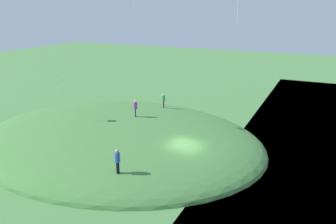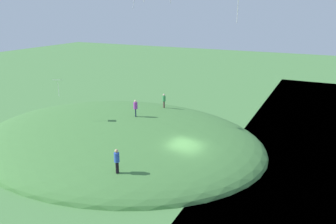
# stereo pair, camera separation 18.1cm
# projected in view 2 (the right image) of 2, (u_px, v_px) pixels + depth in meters

# --- Properties ---
(ground_plane) EXTENTS (160.00, 160.00, 0.00)m
(ground_plane) POSITION_uv_depth(u_px,v_px,m) (186.00, 164.00, 27.68)
(ground_plane) COLOR #4C8243
(grass_hill) EXTENTS (28.91, 23.38, 4.23)m
(grass_hill) POSITION_uv_depth(u_px,v_px,m) (119.00, 139.00, 32.89)
(grass_hill) COLOR #467E3C
(grass_hill) RESTS_ON ground_plane
(person_on_hilltop) EXTENTS (0.56, 0.56, 1.73)m
(person_on_hilltop) POSITION_uv_depth(u_px,v_px,m) (135.00, 106.00, 32.85)
(person_on_hilltop) COLOR navy
(person_on_hilltop) RESTS_ON grass_hill
(person_with_child) EXTENTS (0.53, 0.53, 1.83)m
(person_with_child) POSITION_uv_depth(u_px,v_px,m) (117.00, 158.00, 23.02)
(person_with_child) COLOR black
(person_with_child) RESTS_ON grass_hill
(person_walking_path) EXTENTS (0.51, 0.51, 1.62)m
(person_walking_path) POSITION_uv_depth(u_px,v_px,m) (164.00, 99.00, 37.19)
(person_walking_path) COLOR #3E3028
(person_walking_path) RESTS_ON grass_hill
(kite_3) EXTENTS (0.93, 0.80, 1.64)m
(kite_3) POSITION_uv_depth(u_px,v_px,m) (58.00, 81.00, 30.74)
(kite_3) COLOR white
(mooring_post) EXTENTS (0.14, 0.14, 1.15)m
(mooring_post) POSITION_uv_depth(u_px,v_px,m) (229.00, 148.00, 29.42)
(mooring_post) COLOR brown
(mooring_post) RESTS_ON ground_plane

